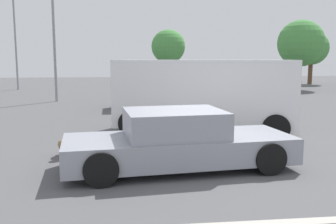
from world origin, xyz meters
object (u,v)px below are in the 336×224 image
object	(u,v)px
dog	(64,145)
light_post_near	(15,25)
suv_dark	(173,84)
van_white	(204,94)
light_post_mid	(53,20)
sedan_foreground	(178,142)

from	to	relation	value
dog	light_post_near	size ratio (longest dim) A/B	0.10
dog	light_post_near	bearing A→B (deg)	-164.61
dog	suv_dark	distance (m)	9.55
dog	van_white	size ratio (longest dim) A/B	0.12
suv_dark	light_post_near	xyz separation A→B (m)	(-10.16, 11.22, 3.59)
suv_dark	light_post_near	size ratio (longest dim) A/B	0.66
van_white	light_post_mid	distance (m)	11.47
sedan_foreground	suv_dark	distance (m)	10.08
suv_dark	light_post_mid	distance (m)	7.35
suv_dark	light_post_mid	size ratio (longest dim) A/B	0.74
sedan_foreground	suv_dark	xyz separation A→B (m)	(1.20, 10.00, 0.53)
sedan_foreground	van_white	bearing A→B (deg)	64.17
van_white	dog	bearing A→B (deg)	49.91
light_post_near	suv_dark	bearing A→B (deg)	-47.86
dog	light_post_mid	bearing A→B (deg)	-171.76
van_white	suv_dark	distance (m)	6.25
van_white	light_post_mid	world-z (taller)	light_post_mid
dog	light_post_mid	distance (m)	12.61
sedan_foreground	light_post_mid	size ratio (longest dim) A/B	0.77
van_white	light_post_near	distance (m)	20.58
dog	van_white	bearing A→B (deg)	120.85
light_post_mid	sedan_foreground	bearing A→B (deg)	-69.99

